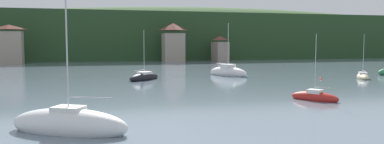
{
  "coord_description": "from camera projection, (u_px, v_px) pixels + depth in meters",
  "views": [
    {
      "loc": [
        -6.09,
        23.83,
        4.97
      ],
      "look_at": [
        0.0,
        47.74,
        2.98
      ],
      "focal_mm": 34.94,
      "sensor_mm": 36.0,
      "label": 1
    }
  ],
  "objects": [
    {
      "name": "mooring_buoy_mid",
      "position": [
        321.0,
        79.0,
        49.87
      ],
      "size": [
        0.4,
        0.4,
        0.4
      ],
      "primitive_type": "sphere",
      "color": "red",
      "rests_on": "ground_plane"
    },
    {
      "name": "shore_building_westcentral",
      "position": [
        10.0,
        45.0,
        83.04
      ],
      "size": [
        5.72,
        3.16,
        8.81
      ],
      "color": "gray",
      "rests_on": "ground_plane"
    },
    {
      "name": "shore_building_central",
      "position": [
        173.0,
        43.0,
        93.33
      ],
      "size": [
        5.26,
        5.59,
        9.61
      ],
      "color": "gray",
      "rests_on": "ground_plane"
    },
    {
      "name": "shore_building_eastcentral",
      "position": [
        220.0,
        49.0,
        96.83
      ],
      "size": [
        3.25,
        6.28,
        6.52
      ],
      "color": "gray",
      "rests_on": "ground_plane"
    },
    {
      "name": "sailboat_far_9",
      "position": [
        363.0,
        77.0,
        50.7
      ],
      "size": [
        3.45,
        4.73,
        6.27
      ],
      "rotation": [
        0.0,
        0.0,
        1.06
      ],
      "color": "#CCBC8E",
      "rests_on": "ground_plane"
    },
    {
      "name": "wooded_hillside",
      "position": [
        169.0,
        40.0,
        139.08
      ],
      "size": [
        352.0,
        70.36,
        28.32
      ],
      "color": "#264223",
      "rests_on": "ground_plane"
    },
    {
      "name": "sailboat_mid_4",
      "position": [
        315.0,
        97.0,
        31.84
      ],
      "size": [
        3.39,
        4.12,
        5.94
      ],
      "rotation": [
        0.0,
        0.0,
        2.18
      ],
      "color": "red",
      "rests_on": "ground_plane"
    },
    {
      "name": "sailboat_far_6",
      "position": [
        144.0,
        77.0,
        48.96
      ],
      "size": [
        5.16,
        5.18,
        6.87
      ],
      "rotation": [
        0.0,
        0.0,
        0.79
      ],
      "color": "black",
      "rests_on": "ground_plane"
    },
    {
      "name": "sailboat_mid_5",
      "position": [
        69.0,
        124.0,
        20.51
      ],
      "size": [
        7.17,
        5.24,
        10.3
      ],
      "rotation": [
        0.0,
        0.0,
        2.64
      ],
      "color": "white",
      "rests_on": "ground_plane"
    },
    {
      "name": "sailboat_far_7",
      "position": [
        228.0,
        72.0,
        55.03
      ],
      "size": [
        5.24,
        6.91,
        8.25
      ],
      "rotation": [
        0.0,
        0.0,
        5.24
      ],
      "color": "white",
      "rests_on": "ground_plane"
    }
  ]
}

